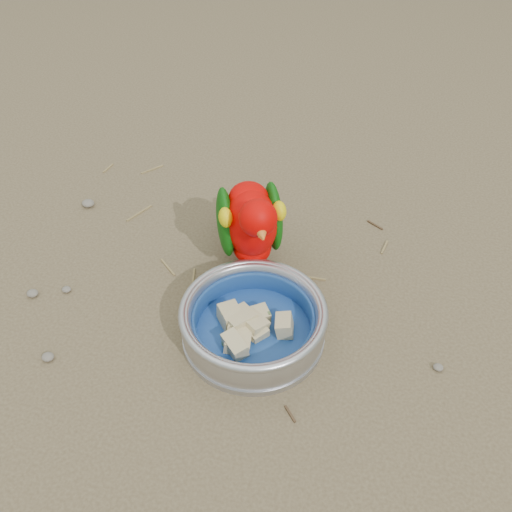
% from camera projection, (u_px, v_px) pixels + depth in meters
% --- Properties ---
extents(ground, '(60.00, 60.00, 0.00)m').
position_uv_depth(ground, '(184.00, 366.00, 0.80)').
color(ground, brown).
extents(food_bowl, '(0.21, 0.21, 0.02)m').
position_uv_depth(food_bowl, '(253.00, 333.00, 0.84)').
color(food_bowl, '#B2B2BA').
rests_on(food_bowl, ground).
extents(bowl_wall, '(0.21, 0.21, 0.04)m').
position_uv_depth(bowl_wall, '(253.00, 320.00, 0.82)').
color(bowl_wall, '#B2B2BA').
rests_on(bowl_wall, food_bowl).
extents(fruit_wedges, '(0.13, 0.13, 0.03)m').
position_uv_depth(fruit_wedges, '(253.00, 323.00, 0.82)').
color(fruit_wedges, tan).
rests_on(fruit_wedges, food_bowl).
extents(lory_parrot, '(0.19, 0.24, 0.17)m').
position_uv_depth(lory_parrot, '(251.00, 230.00, 0.89)').
color(lory_parrot, '#D10200').
rests_on(lory_parrot, ground).
extents(ground_debris, '(0.90, 0.80, 0.01)m').
position_uv_depth(ground_debris, '(175.00, 356.00, 0.81)').
color(ground_debris, olive).
rests_on(ground_debris, ground).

